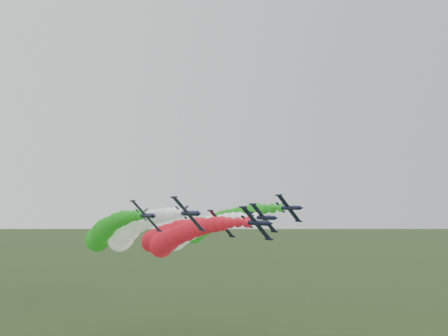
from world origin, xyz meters
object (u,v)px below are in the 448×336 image
(jet_inner_right, at_px, (187,233))
(jet_outer_right, at_px, (209,226))
(jet_trail, at_px, (161,237))
(jet_outer_left, at_px, (103,233))
(jet_inner_left, at_px, (128,232))
(jet_lead, at_px, (174,239))

(jet_inner_right, relative_size, jet_outer_right, 1.00)
(jet_inner_right, distance_m, jet_trail, 11.82)
(jet_outer_left, height_order, jet_trail, jet_outer_left)
(jet_inner_left, relative_size, jet_inner_right, 1.00)
(jet_lead, distance_m, jet_inner_right, 15.94)
(jet_inner_left, xyz_separation_m, jet_outer_left, (-4.46, 12.36, -0.51))
(jet_lead, height_order, jet_inner_left, jet_inner_left)
(jet_outer_left, relative_size, jet_trail, 1.01)
(jet_inner_left, relative_size, jet_outer_right, 1.00)
(jet_lead, bearing_deg, jet_inner_left, 153.58)
(jet_inner_left, distance_m, jet_trail, 23.59)
(jet_inner_left, distance_m, jet_outer_right, 33.67)
(jet_inner_right, height_order, jet_outer_right, jet_outer_right)
(jet_outer_left, relative_size, jet_outer_right, 1.00)
(jet_inner_right, relative_size, jet_trail, 1.01)
(jet_inner_left, height_order, jet_outer_right, jet_outer_right)
(jet_outer_left, xyz_separation_m, jet_outer_right, (37.21, -4.65, 1.67))
(jet_lead, relative_size, jet_inner_right, 1.00)
(jet_lead, xyz_separation_m, jet_outer_right, (20.00, 14.05, 3.16))
(jet_inner_right, bearing_deg, jet_trail, 120.23)
(jet_inner_right, xyz_separation_m, jet_outer_right, (9.58, 2.01, 2.37))
(jet_outer_right, bearing_deg, jet_outer_left, 172.88)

